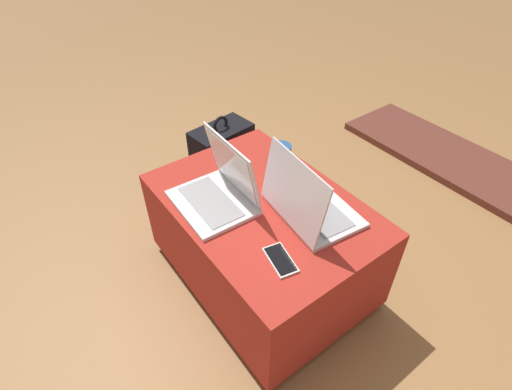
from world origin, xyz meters
The scene contains 8 objects.
ground_plane centered at (0.00, 0.00, 0.00)m, with size 14.00×14.00×0.00m, color #9E7042.
ottoman centered at (0.00, 0.00, 0.23)m, with size 0.92×0.64×0.46m.
laptop_near centered at (-0.11, -0.13, 0.51)m, with size 0.33×0.27×0.27m.
laptop_far centered at (0.15, 0.09, 0.51)m, with size 0.38×0.30×0.27m.
cell_phone centered at (0.27, -0.13, 0.46)m, with size 0.15×0.10×0.01m.
backpack centered at (-0.59, 0.18, 0.22)m, with size 0.25×0.33×0.52m.
coffee_mug centered at (-0.16, 0.23, 0.51)m, with size 0.13×0.09×0.09m.
fireplace_hearth centered at (0.00, 1.53, 0.02)m, with size 1.40×0.50×0.04m.
Camera 1 is at (0.93, -0.73, 1.51)m, focal length 28.00 mm.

